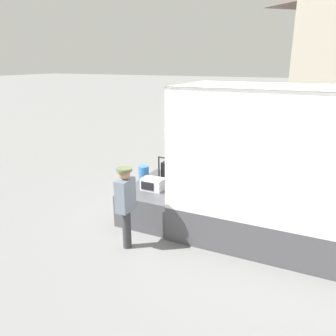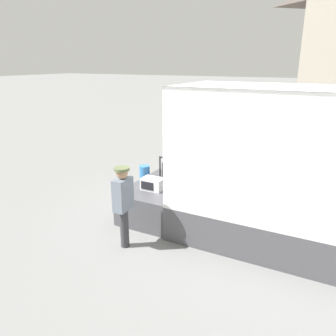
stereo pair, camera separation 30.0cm
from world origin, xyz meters
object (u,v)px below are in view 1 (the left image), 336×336
object	(u,v)px
microwave	(153,184)
portable_generator	(173,170)
worker_person	(126,200)
orange_bucket	(144,174)

from	to	relation	value
microwave	portable_generator	distance (m)	0.96
microwave	worker_person	size ratio (longest dim) A/B	0.30
microwave	orange_bucket	distance (m)	0.64
portable_generator	orange_bucket	bearing A→B (deg)	-137.02
microwave	orange_bucket	world-z (taller)	orange_bucket
worker_person	portable_generator	bearing A→B (deg)	90.48
portable_generator	worker_person	bearing A→B (deg)	-89.52
microwave	portable_generator	xyz separation A→B (m)	(0.10, 0.95, 0.10)
microwave	orange_bucket	bearing A→B (deg)	139.20
orange_bucket	microwave	bearing A→B (deg)	-40.80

